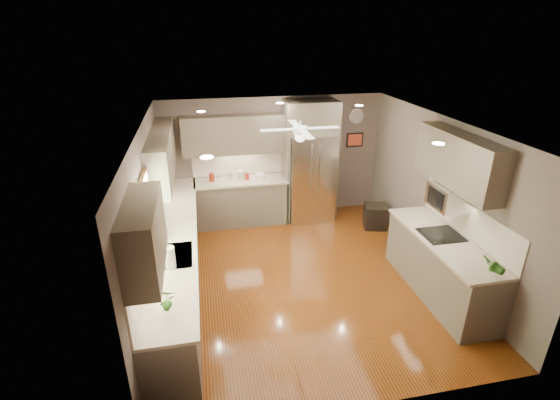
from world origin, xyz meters
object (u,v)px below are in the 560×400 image
object	(u,v)px
microwave	(448,197)
soap_bottle	(164,231)
canister_c	(240,175)
refrigerator	(310,164)
canister_a	(212,177)
paper_towel	(170,258)
bowl	(261,177)
potted_plant_left	(167,299)
canister_b	(230,177)
canister_d	(247,176)
stool	(375,216)
potted_plant_right	(492,265)

from	to	relation	value
microwave	soap_bottle	bearing A→B (deg)	171.64
canister_c	refrigerator	distance (m)	1.43
canister_a	paper_towel	bearing A→B (deg)	-102.27
soap_bottle	bowl	world-z (taller)	soap_bottle
soap_bottle	potted_plant_left	distance (m)	1.74
bowl	refrigerator	xyz separation A→B (m)	(1.02, -0.02, 0.22)
canister_a	canister_b	bearing A→B (deg)	-2.37
soap_bottle	refrigerator	world-z (taller)	refrigerator
canister_a	canister_b	distance (m)	0.36
paper_towel	canister_d	bearing A→B (deg)	65.77
bowl	canister_a	bearing A→B (deg)	177.35
canister_c	soap_bottle	size ratio (longest dim) A/B	1.00
canister_c	refrigerator	size ratio (longest dim) A/B	0.08
canister_b	paper_towel	size ratio (longest dim) A/B	0.42
potted_plant_left	stool	size ratio (longest dim) A/B	0.63
potted_plant_left	microwave	bearing A→B (deg)	15.99
potted_plant_right	canister_a	bearing A→B (deg)	128.53
canister_c	canister_d	bearing A→B (deg)	-2.45
microwave	paper_towel	bearing A→B (deg)	-176.29
canister_a	potted_plant_right	world-z (taller)	potted_plant_right
refrigerator	paper_towel	distance (m)	3.98
refrigerator	canister_a	bearing A→B (deg)	178.01
canister_d	soap_bottle	distance (m)	2.60
canister_a	canister_d	distance (m)	0.69
potted_plant_left	refrigerator	bearing A→B (deg)	55.56
stool	paper_towel	size ratio (longest dim) A/B	1.56
potted_plant_right	refrigerator	bearing A→B (deg)	107.00
refrigerator	stool	size ratio (longest dim) A/B	4.68
bowl	microwave	size ratio (longest dim) A/B	0.38
canister_a	microwave	world-z (taller)	microwave
canister_c	potted_plant_left	world-z (taller)	potted_plant_left
microwave	stool	world-z (taller)	microwave
soap_bottle	bowl	distance (m)	2.76
soap_bottle	potted_plant_right	distance (m)	4.38
canister_b	canister_c	size ratio (longest dim) A/B	0.72
canister_b	refrigerator	distance (m)	1.63
canister_a	potted_plant_left	world-z (taller)	potted_plant_left
microwave	potted_plant_right	bearing A→B (deg)	-95.71
canister_b	paper_towel	bearing A→B (deg)	-108.74
canister_a	stool	xyz separation A→B (m)	(3.17, -0.78, -0.78)
canister_d	paper_towel	bearing A→B (deg)	-114.23
canister_b	microwave	world-z (taller)	microwave
canister_b	bowl	size ratio (longest dim) A/B	0.68
canister_a	paper_towel	xyz separation A→B (m)	(-0.66, -3.03, 0.06)
canister_b	microwave	size ratio (longest dim) A/B	0.26
canister_b	microwave	distance (m)	4.07
canister_c	stool	distance (m)	2.83
canister_a	canister_c	bearing A→B (deg)	-2.83
canister_a	canister_c	distance (m)	0.56
potted_plant_right	stool	world-z (taller)	potted_plant_right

